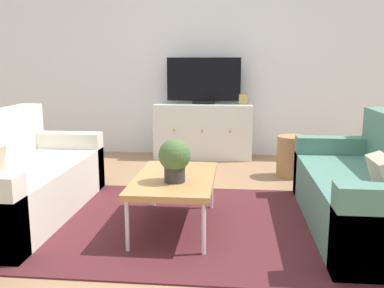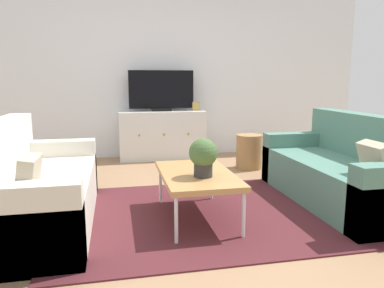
{
  "view_description": "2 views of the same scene",
  "coord_description": "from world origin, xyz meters",
  "views": [
    {
      "loc": [
        0.37,
        -3.32,
        1.25
      ],
      "look_at": [
        0.0,
        0.32,
        0.55
      ],
      "focal_mm": 40.16,
      "sensor_mm": 36.0,
      "label": 1
    },
    {
      "loc": [
        -0.73,
        -3.15,
        1.18
      ],
      "look_at": [
        0.0,
        0.32,
        0.55
      ],
      "focal_mm": 34.35,
      "sensor_mm": 36.0,
      "label": 2
    }
  ],
  "objects": [
    {
      "name": "ground_plane",
      "position": [
        0.0,
        0.0,
        0.0
      ],
      "size": [
        10.0,
        10.0,
        0.0
      ],
      "primitive_type": "plane",
      "color": "#997251"
    },
    {
      "name": "wall_back",
      "position": [
        0.0,
        2.55,
        1.35
      ],
      "size": [
        6.4,
        0.12,
        2.7
      ],
      "primitive_type": "cube",
      "color": "white",
      "rests_on": "ground_plane"
    },
    {
      "name": "area_rug",
      "position": [
        0.0,
        -0.15,
        0.01
      ],
      "size": [
        2.5,
        1.9,
        0.01
      ],
      "primitive_type": "cube",
      "color": "#4C1E23",
      "rests_on": "ground_plane"
    },
    {
      "name": "couch_left_side",
      "position": [
        -1.44,
        -0.1,
        0.28
      ],
      "size": [
        0.82,
        1.78,
        0.84
      ],
      "color": "beige",
      "rests_on": "ground_plane"
    },
    {
      "name": "couch_right_side",
      "position": [
        1.44,
        -0.1,
        0.28
      ],
      "size": [
        0.82,
        1.78,
        0.84
      ],
      "color": "#4C7A6B",
      "rests_on": "ground_plane"
    },
    {
      "name": "coffee_table",
      "position": [
        -0.08,
        -0.24,
        0.38
      ],
      "size": [
        0.59,
        1.0,
        0.41
      ],
      "color": "#B7844C",
      "rests_on": "ground_plane"
    },
    {
      "name": "potted_plant",
      "position": [
        -0.05,
        -0.38,
        0.58
      ],
      "size": [
        0.23,
        0.23,
        0.31
      ],
      "color": "#2D2D2D",
      "rests_on": "coffee_table"
    },
    {
      "name": "tv_console",
      "position": [
        -0.05,
        2.27,
        0.36
      ],
      "size": [
        1.27,
        0.47,
        0.71
      ],
      "color": "silver",
      "rests_on": "ground_plane"
    },
    {
      "name": "flat_screen_tv",
      "position": [
        -0.05,
        2.29,
        1.01
      ],
      "size": [
        0.96,
        0.16,
        0.6
      ],
      "color": "black",
      "rests_on": "tv_console"
    },
    {
      "name": "mantel_clock",
      "position": [
        0.47,
        2.27,
        0.78
      ],
      "size": [
        0.11,
        0.07,
        0.13
      ],
      "primitive_type": "cube",
      "color": "tan",
      "rests_on": "tv_console"
    },
    {
      "name": "wicker_basket",
      "position": [
        1.0,
        1.39,
        0.23
      ],
      "size": [
        0.34,
        0.34,
        0.45
      ],
      "primitive_type": "cylinder",
      "color": "#9E7547",
      "rests_on": "ground_plane"
    }
  ]
}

